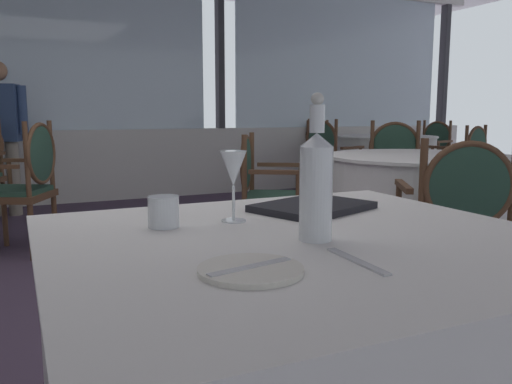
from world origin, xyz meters
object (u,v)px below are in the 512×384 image
Objects in this scene: water_bottle at (316,183)px; dining_chair_1_3 at (432,149)px; dining_chair_1_1 at (328,156)px; dining_chair_2_3 at (459,217)px; dining_chair_0_1 at (27,178)px; dining_chair_1_0 at (323,149)px; wine_glass at (233,171)px; water_tumbler at (164,212)px; dining_chair_1_2 at (464,159)px; dining_chair_2_1 at (396,168)px; dining_chair_2_2 at (265,187)px; diner_person_1 at (1,130)px; menu_book at (313,207)px; side_plate at (251,270)px.

water_bottle is 0.34× the size of dining_chair_1_3.
dining_chair_1_1 is 3.40m from dining_chair_2_3.
dining_chair_1_0 is (3.88, 2.10, -0.03)m from dining_chair_0_1.
dining_chair_0_1 reaches higher than wine_glass.
water_tumbler is 5.15m from dining_chair_1_2.
dining_chair_2_1 reaches higher than dining_chair_2_2.
dining_chair_1_0 is 4.09m from diner_person_1.
dining_chair_2_1 reaches higher than menu_book.
dining_chair_1_3 reaches higher than side_plate.
dining_chair_2_2 is (1.22, 2.47, -0.24)m from side_plate.
dining_chair_1_3 is at bearing 63.30° from dining_chair_2_2.
wine_glass reaches higher than side_plate.
dining_chair_2_3 reaches higher than water_tumbler.
dining_chair_1_1 is at bearing -87.91° from diner_person_1.
dining_chair_2_1 reaches higher than side_plate.
dining_chair_1_1 is at bearing -155.53° from dining_chair_2_1.
dining_chair_1_3 is (4.64, 4.57, -0.35)m from water_bottle.
dining_chair_2_1 reaches higher than wine_glass.
diner_person_1 is (-5.35, 0.35, 0.33)m from dining_chair_1_3.
dining_chair_1_0 is 3.82m from dining_chair_2_2.
side_plate is 0.31m from water_bottle.
dining_chair_2_2 is (-1.45, -0.35, -0.04)m from dining_chair_2_1.
dining_chair_1_3 is 1.04× the size of dining_chair_2_2.
dining_chair_0_1 reaches higher than menu_book.
side_plate is at bearing -84.74° from dining_chair_2_2.
dining_chair_1_0 is 2.80m from dining_chair_2_1.
wine_glass is at bearing -86.23° from dining_chair_2_2.
wine_glass is at bearing -141.00° from dining_chair_1_1.
dining_chair_1_3 is at bearing 162.41° from dining_chair_2_1.
dining_chair_2_2 is at bearing -44.74° from dining_chair_2_1.
water_bottle is 1.02× the size of menu_book.
diner_person_1 is (-4.61, 1.64, 0.34)m from dining_chair_1_2.
dining_chair_2_2 is at bearing 58.28° from water_tumbler.
diner_person_1 is at bearing 80.05° from menu_book.
wine_glass is 0.19× the size of dining_chair_1_0.
water_tumbler is at bearing 177.14° from wine_glass.
dining_chair_1_3 is (2.04, 0.56, -0.02)m from dining_chair_1_1.
wine_glass is at bearing 108.58° from water_bottle.
menu_book is at bearing 49.05° from side_plate.
dining_chair_2_2 is at bearing 62.27° from wine_glass.
dining_chair_2_3 is at bearing -39.67° from dining_chair_1_0.
dining_chair_0_1 is (-0.26, 2.95, -0.23)m from water_tumbler.
water_tumbler is 0.09× the size of dining_chair_2_2.
side_plate is 2.45× the size of water_tumbler.
menu_book is 0.34× the size of dining_chair_1_3.
dining_chair_1_1 is (2.87, 3.74, -0.24)m from water_tumbler.
dining_chair_0_1 is (-0.30, 3.38, -0.20)m from side_plate.
side_plate is 0.19× the size of dining_chair_0_1.
dining_chair_0_1 is at bearing 69.85° from dining_chair_2_3.
diner_person_1 reaches higher than dining_chair_2_2.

